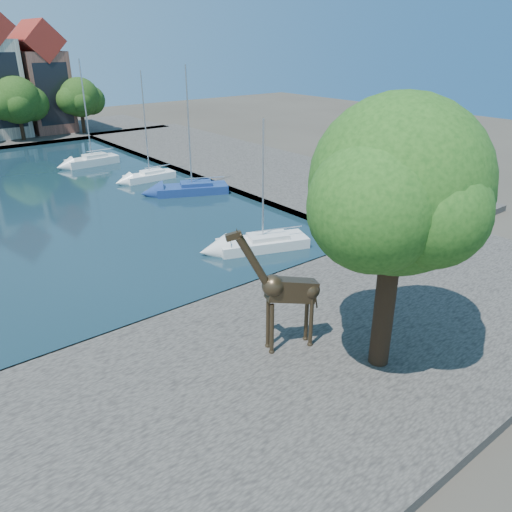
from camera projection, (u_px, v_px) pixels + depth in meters
The scene contains 12 objects.
ground at pixel (115, 339), 22.79m from camera, with size 160.00×160.00×0.00m, color #38332B.
near_quay at pixel (196, 419), 17.67m from camera, with size 50.00×14.00×0.50m, color #524E47.
right_quay at pixel (239, 162), 54.13m from camera, with size 14.00×52.00×0.50m, color #524E47.
plane_tree at pixel (400, 191), 17.59m from camera, with size 8.32×6.40×10.62m.
townhouse_east_end at pixel (42, 81), 68.62m from camera, with size 5.44×9.18×14.43m.
far_tree_east at pixel (18, 102), 62.65m from camera, with size 7.54×5.80×7.84m.
far_tree_far_east at pixel (81, 99), 67.26m from camera, with size 6.76×5.20×7.36m.
giraffe_statue at pixel (285, 290), 20.27m from camera, with size 3.76×1.71×5.54m.
sailboat_right_a at pixel (263, 241), 32.26m from camera, with size 6.16×3.90×8.22m.
sailboat_right_b at pixel (192, 187), 43.63m from camera, with size 6.48×4.52×10.62m.
sailboat_right_c at pixel (150, 175), 47.76m from camera, with size 4.83×1.77×9.90m.
sailboat_right_d at pixel (92, 159), 53.39m from camera, with size 5.47×2.11×10.67m.
Camera 1 is at (-6.95, -19.17, 12.65)m, focal length 35.00 mm.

